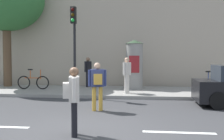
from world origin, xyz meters
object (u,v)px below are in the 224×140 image
traffic_light (74,36)px  poster_column (134,64)px  bicycle_leaning (33,82)px  pedestrian_in_dark_shirt (97,82)px  pedestrian_near_pole (127,72)px  pedestrian_in_light_jacket (73,95)px  bicycle_upright (212,86)px  pedestrian_with_bag (88,70)px

traffic_light → poster_column: 3.93m
traffic_light → bicycle_leaning: (-2.71, 1.66, -2.33)m
traffic_light → pedestrian_in_dark_shirt: traffic_light is taller
bicycle_leaning → traffic_light: bearing=-31.5°
traffic_light → pedestrian_near_pole: bearing=15.8°
pedestrian_in_light_jacket → traffic_light: bearing=104.6°
pedestrian_in_light_jacket → bicycle_leaning: pedestrian_in_light_jacket is taller
bicycle_leaning → pedestrian_in_light_jacket: bearing=-60.5°
pedestrian_in_dark_shirt → bicycle_leaning: size_ratio=0.95×
bicycle_leaning → bicycle_upright: size_ratio=1.01×
poster_column → pedestrian_in_light_jacket: bearing=-98.3°
pedestrian_in_light_jacket → pedestrian_near_pole: bearing=82.0°
poster_column → pedestrian_in_light_jacket: poster_column is taller
traffic_light → pedestrian_in_light_jacket: bearing=-75.4°
poster_column → pedestrian_near_pole: bearing=-99.6°
pedestrian_near_pole → pedestrian_with_bag: (-2.39, 2.38, -0.02)m
bicycle_upright → pedestrian_in_dark_shirt: bearing=-143.3°
pedestrian_in_dark_shirt → bicycle_leaning: pedestrian_in_dark_shirt is taller
traffic_light → pedestrian_near_pole: (2.41, 0.68, -1.70)m
pedestrian_near_pole → bicycle_upright: bearing=0.0°
bicycle_leaning → pedestrian_near_pole: bearing=-10.9°
pedestrian_in_light_jacket → pedestrian_with_bag: size_ratio=0.95×
pedestrian_in_dark_shirt → pedestrian_with_bag: 6.13m
traffic_light → pedestrian_in_light_jacket: traffic_light is taller
traffic_light → pedestrian_with_bag: size_ratio=2.33×
poster_column → pedestrian_with_bag: 2.78m
bicycle_leaning → bicycle_upright: (9.05, -0.98, 0.00)m
pedestrian_near_pole → traffic_light: bearing=-164.2°
poster_column → pedestrian_with_bag: bearing=168.1°
pedestrian_near_pole → bicycle_leaning: size_ratio=0.97×
pedestrian_near_pole → poster_column: bearing=80.4°
pedestrian_with_bag → pedestrian_in_light_jacket: bearing=-80.4°
traffic_light → pedestrian_with_bag: 3.51m
traffic_light → pedestrian_in_dark_shirt: 3.76m
poster_column → pedestrian_in_dark_shirt: poster_column is taller
traffic_light → bicycle_upright: traffic_light is taller
traffic_light → pedestrian_in_dark_shirt: size_ratio=2.39×
poster_column → pedestrian_with_bag: poster_column is taller
traffic_light → poster_column: size_ratio=1.51×
bicycle_upright → bicycle_leaning: bearing=173.8°
traffic_light → pedestrian_near_pole: 3.02m
pedestrian_with_bag → poster_column: bearing=-11.9°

